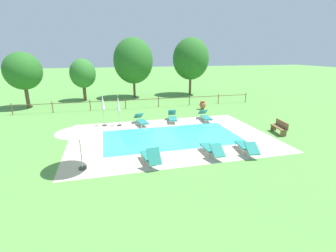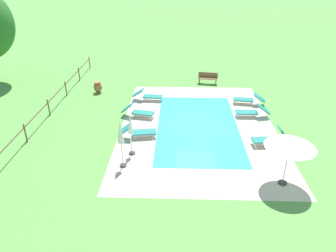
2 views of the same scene
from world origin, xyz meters
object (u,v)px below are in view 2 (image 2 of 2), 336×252
sun_lounger_north_mid (248,99)px  sun_lounger_south_near_corner (149,96)px  sun_lounger_north_near_steps (139,131)px  patio_umbrella_closed_row_mid_west (121,135)px  sun_lounger_north_end (270,138)px  patio_umbrella_open_foreground (291,144)px  wooden_bench_lawn_side (208,78)px  terracotta_urn_near_fence (98,87)px  sun_lounger_south_mid (251,111)px  patio_umbrella_closed_row_west (130,127)px  sun_lounger_north_far (139,111)px

sun_lounger_north_mid → sun_lounger_south_near_corner: (0.41, 6.63, 0.00)m
sun_lounger_north_near_steps → patio_umbrella_closed_row_mid_west: size_ratio=0.87×
sun_lounger_north_end → patio_umbrella_open_foreground: (-3.20, 0.24, 1.58)m
sun_lounger_south_near_corner → wooden_bench_lawn_side: size_ratio=1.34×
sun_lounger_north_near_steps → terracotta_urn_near_fence: (6.48, 3.69, 0.07)m
sun_lounger_north_end → sun_lounger_south_mid: sun_lounger_north_end is taller
sun_lounger_south_mid → patio_umbrella_closed_row_west: (-4.39, 6.69, 1.14)m
sun_lounger_north_near_steps → patio_umbrella_closed_row_west: patio_umbrella_closed_row_west is taller
sun_lounger_north_near_steps → wooden_bench_lawn_side: size_ratio=1.34×
sun_lounger_north_near_steps → sun_lounger_south_mid: bearing=-67.1°
sun_lounger_north_near_steps → patio_umbrella_closed_row_mid_west: bearing=171.2°
sun_lounger_north_near_steps → sun_lounger_south_near_corner: (5.16, -0.08, -0.00)m
terracotta_urn_near_fence → sun_lounger_south_mid: bearing=-109.9°
sun_lounger_north_near_steps → sun_lounger_north_mid: (4.75, -6.72, -0.01)m
sun_lounger_north_near_steps → terracotta_urn_near_fence: bearing=29.7°
sun_lounger_north_end → patio_umbrella_closed_row_west: 7.13m
sun_lounger_north_end → patio_umbrella_open_foreground: size_ratio=0.86×
sun_lounger_south_near_corner → patio_umbrella_closed_row_west: 6.88m
sun_lounger_north_near_steps → patio_umbrella_closed_row_west: size_ratio=0.90×
sun_lounger_north_end → patio_umbrella_closed_row_west: bearing=98.6°
sun_lounger_south_mid → patio_umbrella_closed_row_west: 8.09m
sun_lounger_north_end → patio_umbrella_open_foreground: 3.57m
sun_lounger_north_near_steps → sun_lounger_north_far: sun_lounger_north_far is taller
patio_umbrella_open_foreground → patio_umbrella_closed_row_mid_west: 7.08m
patio_umbrella_closed_row_west → terracotta_urn_near_fence: patio_umbrella_closed_row_west is taller
sun_lounger_north_near_steps → sun_lounger_north_end: bearing=-94.8°
sun_lounger_north_near_steps → sun_lounger_south_mid: size_ratio=1.03×
sun_lounger_south_mid → terracotta_urn_near_fence: (3.71, 10.24, 0.07)m
sun_lounger_north_far → sun_lounger_south_mid: size_ratio=1.02×
patio_umbrella_open_foreground → patio_umbrella_closed_row_mid_west: (1.06, 6.99, -0.33)m
sun_lounger_north_mid → patio_umbrella_closed_row_mid_west: (-7.45, 7.13, 1.28)m
patio_umbrella_open_foreground → patio_umbrella_closed_row_west: patio_umbrella_closed_row_west is taller
patio_umbrella_closed_row_west → terracotta_urn_near_fence: size_ratio=2.83×
sun_lounger_south_near_corner → patio_umbrella_closed_row_west: size_ratio=0.90×
sun_lounger_north_near_steps → patio_umbrella_closed_row_mid_west: patio_umbrella_closed_row_mid_west is taller
sun_lounger_north_near_steps → sun_lounger_south_mid: (2.77, -6.55, -0.00)m
patio_umbrella_closed_row_west → wooden_bench_lawn_side: size_ratio=1.49×
sun_lounger_south_near_corner → sun_lounger_north_mid: bearing=-93.5°
sun_lounger_north_mid → terracotta_urn_near_fence: terracotta_urn_near_fence is taller
sun_lounger_north_far → patio_umbrella_closed_row_mid_west: 5.39m
sun_lounger_north_mid → sun_lounger_north_far: sun_lounger_north_far is taller
sun_lounger_south_near_corner → sun_lounger_north_end: bearing=-130.4°
sun_lounger_south_mid → sun_lounger_north_far: bearing=92.0°
sun_lounger_north_mid → patio_umbrella_open_foreground: size_ratio=0.96×
sun_lounger_north_near_steps → sun_lounger_south_near_corner: bearing=-0.9°
sun_lounger_north_near_steps → patio_umbrella_closed_row_mid_west: 3.02m
patio_umbrella_open_foreground → patio_umbrella_closed_row_west: bearing=72.3°
sun_lounger_north_end → sun_lounger_south_near_corner: sun_lounger_north_end is taller
sun_lounger_north_mid → patio_umbrella_closed_row_mid_west: patio_umbrella_closed_row_mid_west is taller
patio_umbrella_closed_row_west → wooden_bench_lawn_side: 11.33m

